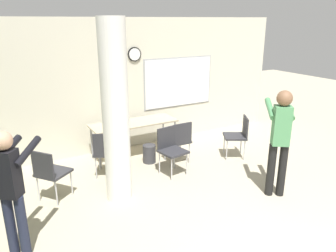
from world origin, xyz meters
The scene contains 12 objects.
wall_back centered at (0.03, 5.06, 1.40)m, with size 8.00×0.15×2.80m.
support_pillar centered at (-0.96, 2.99, 1.40)m, with size 0.41×0.41×2.80m.
folding_table centered at (-0.04, 4.47, 0.68)m, with size 1.79×0.64×0.73m.
bottle_on_table centered at (-0.12, 4.62, 0.84)m, with size 0.06×0.06×0.29m.
waste_bin centered at (0.07, 3.98, 0.18)m, with size 0.26×0.26×0.36m.
chair_near_pillar centered at (-1.92, 3.42, 0.51)m, with size 0.62×0.62×0.87m.
chair_table_front centered at (0.20, 3.35, 0.51)m, with size 0.51×0.51×0.87m.
chair_table_left centered at (-0.88, 3.81, 0.51)m, with size 0.59×0.59×0.87m.
chair_table_right centered at (0.57, 3.66, 0.51)m, with size 0.44×0.44×0.87m.
chair_mid_room centered at (1.80, 3.33, 0.51)m, with size 0.60×0.60×0.87m.
person_playing_side centered at (1.31, 1.84, 1.03)m, with size 0.62×0.71×1.75m.
person_watching_back centered at (-2.51, 2.32, 0.94)m, with size 0.59×0.63×1.60m.
Camera 1 is at (-2.59, -1.49, 2.75)m, focal length 35.00 mm.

